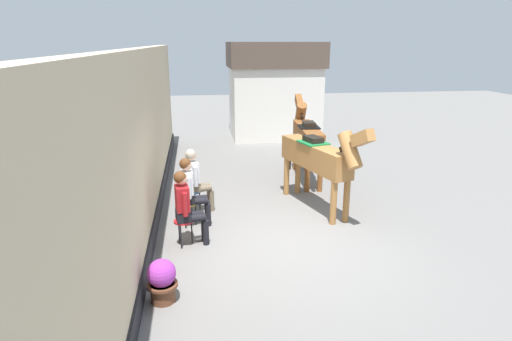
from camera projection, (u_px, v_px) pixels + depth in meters
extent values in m
plane|color=slate|center=(262.00, 190.00, 10.70)|extent=(40.00, 40.00, 0.00)
cube|color=#CCB793|center=(145.00, 139.00, 8.46)|extent=(0.30, 14.00, 3.40)
cube|color=black|center=(151.00, 211.00, 8.89)|extent=(0.34, 14.00, 0.36)
cube|color=silver|center=(274.00, 102.00, 16.42)|extent=(3.20, 2.40, 2.60)
cube|color=brown|center=(275.00, 55.00, 15.92)|extent=(3.40, 2.60, 0.90)
cylinder|color=red|center=(183.00, 221.00, 7.68)|extent=(0.34, 0.34, 0.03)
cylinder|color=black|center=(192.00, 233.00, 7.79)|extent=(0.02, 0.02, 0.45)
cylinder|color=black|center=(179.00, 231.00, 7.84)|extent=(0.02, 0.02, 0.45)
cylinder|color=black|center=(181.00, 237.00, 7.62)|extent=(0.02, 0.02, 0.45)
cube|color=black|center=(183.00, 215.00, 7.64)|extent=(0.29, 0.35, 0.20)
cube|color=maroon|center=(182.00, 198.00, 7.55)|extent=(0.27, 0.37, 0.44)
sphere|color=tan|center=(181.00, 179.00, 7.45)|extent=(0.20, 0.20, 0.20)
sphere|color=#593319|center=(180.00, 177.00, 7.44)|extent=(0.22, 0.22, 0.22)
cylinder|color=black|center=(193.00, 215.00, 7.79)|extent=(0.40, 0.19, 0.13)
cylinder|color=black|center=(204.00, 229.00, 7.92)|extent=(0.11, 0.11, 0.46)
cylinder|color=black|center=(195.00, 218.00, 7.64)|extent=(0.40, 0.19, 0.13)
cylinder|color=black|center=(206.00, 233.00, 7.78)|extent=(0.11, 0.11, 0.46)
cylinder|color=maroon|center=(182.00, 197.00, 7.76)|extent=(0.09, 0.09, 0.42)
cylinder|color=maroon|center=(185.00, 205.00, 7.39)|extent=(0.09, 0.09, 0.42)
cylinder|color=gold|center=(188.00, 204.00, 8.51)|extent=(0.34, 0.34, 0.03)
cylinder|color=black|center=(196.00, 214.00, 8.60)|extent=(0.02, 0.02, 0.45)
cylinder|color=black|center=(185.00, 213.00, 8.67)|extent=(0.02, 0.02, 0.45)
cylinder|color=black|center=(185.00, 218.00, 8.45)|extent=(0.02, 0.02, 0.45)
cube|color=black|center=(188.00, 198.00, 8.47)|extent=(0.26, 0.34, 0.20)
cube|color=silver|center=(187.00, 183.00, 8.38)|extent=(0.24, 0.36, 0.44)
sphere|color=tan|center=(186.00, 165.00, 8.28)|extent=(0.20, 0.20, 0.20)
sphere|color=#593319|center=(185.00, 164.00, 8.27)|extent=(0.22, 0.22, 0.22)
cylinder|color=black|center=(197.00, 198.00, 8.60)|extent=(0.39, 0.16, 0.13)
cylinder|color=black|center=(207.00, 212.00, 8.72)|extent=(0.11, 0.11, 0.46)
cylinder|color=black|center=(198.00, 201.00, 8.45)|extent=(0.39, 0.16, 0.13)
cylinder|color=black|center=(208.00, 215.00, 8.57)|extent=(0.11, 0.11, 0.46)
cylinder|color=silver|center=(188.00, 182.00, 8.59)|extent=(0.09, 0.09, 0.42)
cylinder|color=silver|center=(189.00, 188.00, 8.21)|extent=(0.09, 0.09, 0.42)
cylinder|color=#194C99|center=(193.00, 192.00, 9.19)|extent=(0.34, 0.34, 0.03)
cylinder|color=black|center=(200.00, 201.00, 9.31)|extent=(0.02, 0.02, 0.45)
cylinder|color=black|center=(189.00, 201.00, 9.34)|extent=(0.02, 0.02, 0.45)
cylinder|color=black|center=(192.00, 204.00, 9.13)|extent=(0.02, 0.02, 0.45)
cube|color=brown|center=(193.00, 186.00, 9.16)|extent=(0.31, 0.37, 0.20)
cube|color=silver|center=(192.00, 172.00, 9.07)|extent=(0.30, 0.39, 0.44)
sphere|color=tan|center=(191.00, 156.00, 8.97)|extent=(0.20, 0.20, 0.20)
sphere|color=#B2A38E|center=(190.00, 154.00, 8.95)|extent=(0.22, 0.22, 0.22)
cylinder|color=brown|center=(200.00, 186.00, 9.32)|extent=(0.40, 0.22, 0.13)
cylinder|color=brown|center=(209.00, 198.00, 9.47)|extent=(0.11, 0.11, 0.46)
cylinder|color=brown|center=(203.00, 189.00, 9.17)|extent=(0.40, 0.22, 0.13)
cylinder|color=brown|center=(212.00, 201.00, 9.33)|extent=(0.11, 0.11, 0.46)
cylinder|color=silver|center=(191.00, 172.00, 9.27)|extent=(0.09, 0.09, 0.42)
cylinder|color=silver|center=(196.00, 177.00, 8.91)|extent=(0.09, 0.09, 0.42)
cube|color=#9E6B38|center=(315.00, 156.00, 9.31)|extent=(1.06, 2.23, 0.52)
cylinder|color=#9E6B38|center=(346.00, 201.00, 8.72)|extent=(0.13, 0.13, 0.90)
cylinder|color=#9E6B38|center=(333.00, 203.00, 8.59)|extent=(0.13, 0.13, 0.90)
cylinder|color=#9E6B38|center=(298.00, 175.00, 10.41)|extent=(0.13, 0.13, 0.90)
cylinder|color=#9E6B38|center=(287.00, 176.00, 10.28)|extent=(0.13, 0.13, 0.90)
cylinder|color=#9E6B38|center=(350.00, 150.00, 8.15)|extent=(0.45, 0.68, 0.73)
cube|color=#9E6B38|center=(363.00, 138.00, 7.76)|extent=(0.32, 0.56, 0.40)
cube|color=black|center=(350.00, 143.00, 8.13)|extent=(0.22, 0.62, 0.48)
cylinder|color=black|center=(289.00, 156.00, 10.38)|extent=(0.12, 0.12, 0.65)
cube|color=#197238|center=(313.00, 142.00, 9.31)|extent=(0.65, 0.72, 0.03)
cube|color=black|center=(313.00, 139.00, 9.29)|extent=(0.40, 0.50, 0.12)
cube|color=brown|center=(308.00, 137.00, 11.19)|extent=(0.60, 2.23, 0.52)
cylinder|color=brown|center=(295.00, 154.00, 12.32)|extent=(0.13, 0.13, 0.90)
cylinder|color=brown|center=(306.00, 154.00, 12.34)|extent=(0.13, 0.13, 0.90)
cylinder|color=brown|center=(307.00, 174.00, 10.47)|extent=(0.13, 0.13, 0.90)
cylinder|color=brown|center=(320.00, 174.00, 10.48)|extent=(0.13, 0.13, 0.90)
cylinder|color=brown|center=(301.00, 114.00, 12.23)|extent=(0.33, 0.65, 0.73)
cube|color=brown|center=(299.00, 102.00, 12.47)|extent=(0.22, 0.54, 0.40)
cube|color=black|center=(301.00, 109.00, 12.17)|extent=(0.09, 0.63, 0.48)
cylinder|color=black|center=(316.00, 158.00, 10.18)|extent=(0.11, 0.11, 0.65)
cube|color=black|center=(309.00, 127.00, 11.02)|extent=(0.54, 0.64, 0.03)
cube|color=black|center=(309.00, 124.00, 11.00)|extent=(0.31, 0.46, 0.12)
cylinder|color=brown|center=(163.00, 292.00, 6.09)|extent=(0.34, 0.34, 0.28)
cylinder|color=brown|center=(162.00, 285.00, 6.05)|extent=(0.43, 0.43, 0.04)
sphere|color=purple|center=(162.00, 273.00, 6.00)|extent=(0.40, 0.40, 0.40)
cube|color=maroon|center=(188.00, 197.00, 9.95)|extent=(0.30, 0.21, 0.20)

